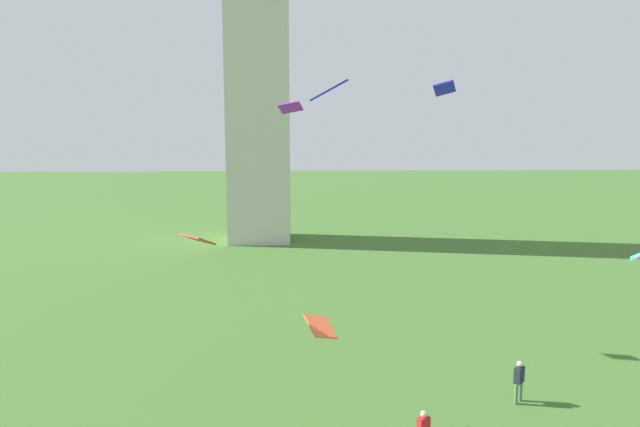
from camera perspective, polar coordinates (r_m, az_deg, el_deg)
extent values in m
cube|color=red|center=(21.28, 9.48, -18.69)|extent=(0.47, 0.41, 0.59)
sphere|color=beige|center=(21.09, 9.51, -17.72)|extent=(0.22, 0.22, 0.22)
cylinder|color=#51754C|center=(25.68, 17.57, -15.53)|extent=(0.15, 0.15, 0.80)
cylinder|color=#51754C|center=(25.99, 17.93, -15.25)|extent=(0.15, 0.15, 0.80)
cube|color=#1E2333|center=(25.55, 17.83, -13.93)|extent=(0.48, 0.48, 0.63)
sphere|color=beige|center=(25.39, 17.88, -13.03)|extent=(0.23, 0.23, 0.23)
cube|color=#1621C6|center=(26.72, 0.83, 11.26)|extent=(1.65, 1.81, 0.94)
cube|color=#9D26D8|center=(29.17, -2.72, 9.70)|extent=(1.21, 0.85, 0.61)
cube|color=#1D1BEE|center=(31.24, 11.37, 11.20)|extent=(1.40, 1.57, 0.76)
cube|color=#EB5F33|center=(21.75, 0.03, -10.33)|extent=(1.18, 1.47, 0.66)
cube|color=#B43724|center=(21.14, -11.16, -2.34)|extent=(1.27, 1.28, 0.36)
cube|color=#32E1B6|center=(24.03, 27.32, -3.41)|extent=(0.99, 1.09, 0.44)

